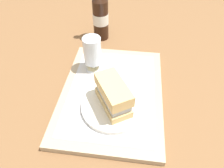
% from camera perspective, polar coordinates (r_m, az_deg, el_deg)
% --- Properties ---
extents(ground_plane, '(3.00, 3.00, 0.00)m').
position_cam_1_polar(ground_plane, '(0.68, 0.00, -2.94)').
color(ground_plane, brown).
extents(tray, '(0.44, 0.32, 0.02)m').
position_cam_1_polar(tray, '(0.67, 0.00, -2.38)').
color(tray, tan).
rests_on(tray, ground_plane).
extents(placemat, '(0.38, 0.27, 0.00)m').
position_cam_1_polar(placemat, '(0.67, 0.00, -1.77)').
color(placemat, silver).
rests_on(placemat, tray).
extents(plate, '(0.19, 0.19, 0.01)m').
position_cam_1_polar(plate, '(0.61, 0.35, -6.05)').
color(plate, silver).
rests_on(plate, placemat).
extents(sandwich, '(0.14, 0.12, 0.08)m').
position_cam_1_polar(sandwich, '(0.58, 0.23, -2.73)').
color(sandwich, tan).
rests_on(sandwich, plate).
extents(beer_glass, '(0.06, 0.06, 0.12)m').
position_cam_1_polar(beer_glass, '(0.70, -5.42, 8.51)').
color(beer_glass, silver).
rests_on(beer_glass, placemat).
extents(beer_bottle, '(0.07, 0.07, 0.27)m').
position_cam_1_polar(beer_bottle, '(0.89, -3.20, 18.46)').
color(beer_bottle, black).
rests_on(beer_bottle, ground_plane).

